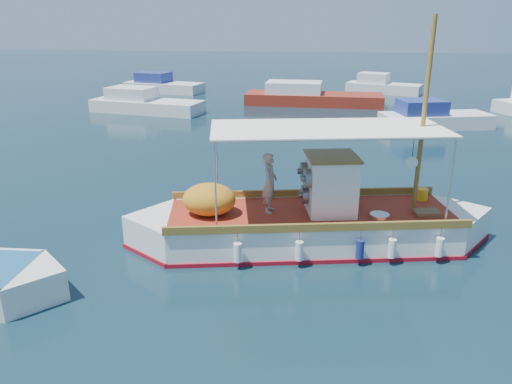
# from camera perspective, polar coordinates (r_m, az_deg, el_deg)

# --- Properties ---
(ground) EXTENTS (160.00, 160.00, 0.00)m
(ground) POSITION_cam_1_polar(r_m,az_deg,el_deg) (14.34, 4.27, -5.39)
(ground) COLOR black
(ground) RESTS_ON ground
(fishing_caique) EXTENTS (10.13, 4.02, 6.28)m
(fishing_caique) POSITION_cam_1_polar(r_m,az_deg,el_deg) (13.94, 5.99, -3.73)
(fishing_caique) COLOR white
(fishing_caique) RESTS_ON ground
(bg_boat_nw) EXTENTS (7.76, 3.89, 1.80)m
(bg_boat_nw) POSITION_cam_1_polar(r_m,az_deg,el_deg) (34.33, -12.68, 9.72)
(bg_boat_nw) COLOR silver
(bg_boat_nw) RESTS_ON ground
(bg_boat_n) EXTENTS (9.84, 3.30, 1.80)m
(bg_boat_n) POSITION_cam_1_polar(r_m,az_deg,el_deg) (36.67, 6.14, 10.67)
(bg_boat_n) COLOR maroon
(bg_boat_n) RESTS_ON ground
(bg_boat_ne) EXTENTS (6.45, 3.59, 1.80)m
(bg_boat_ne) POSITION_cam_1_polar(r_m,az_deg,el_deg) (30.34, 19.51, 7.86)
(bg_boat_ne) COLOR silver
(bg_boat_ne) RESTS_ON ground
(bg_boat_far_w) EXTENTS (6.87, 3.77, 1.80)m
(bg_boat_far_w) POSITION_cam_1_polar(r_m,az_deg,el_deg) (43.45, -10.70, 11.81)
(bg_boat_far_w) COLOR silver
(bg_boat_far_w) RESTS_ON ground
(bg_boat_far_n) EXTENTS (6.26, 3.89, 1.80)m
(bg_boat_far_n) POSITION_cam_1_polar(r_m,az_deg,el_deg) (43.37, 14.13, 11.56)
(bg_boat_far_n) COLOR silver
(bg_boat_far_n) RESTS_ON ground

